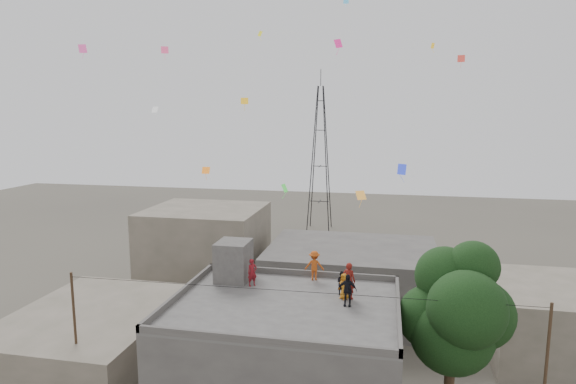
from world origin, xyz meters
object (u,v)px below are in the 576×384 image
object	(u,v)px
transmission_tower	(320,158)
person_red_adult	(349,281)
tree	(457,312)
person_dark_adult	(347,290)
stair_head_box	(234,261)

from	to	relation	value
transmission_tower	person_red_adult	size ratio (longest dim) A/B	11.83
person_red_adult	transmission_tower	bearing A→B (deg)	-60.02
tree	person_dark_adult	world-z (taller)	tree
stair_head_box	transmission_tower	bearing A→B (deg)	91.23
stair_head_box	person_red_adult	size ratio (longest dim) A/B	1.18
transmission_tower	person_dark_adult	world-z (taller)	transmission_tower
person_red_adult	person_dark_adult	bearing A→B (deg)	110.28
stair_head_box	transmission_tower	world-z (taller)	transmission_tower
tree	person_red_adult	xyz separation A→B (m)	(-4.64, 0.64, 0.84)
transmission_tower	person_dark_adult	size ratio (longest dim) A/B	13.95
stair_head_box	transmission_tower	size ratio (longest dim) A/B	0.10
stair_head_box	tree	world-z (taller)	tree
person_red_adult	person_dark_adult	size ratio (longest dim) A/B	1.18
person_red_adult	stair_head_box	bearing A→B (deg)	7.13
person_red_adult	person_dark_adult	world-z (taller)	person_red_adult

